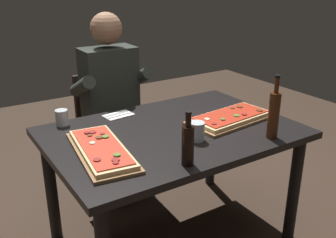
% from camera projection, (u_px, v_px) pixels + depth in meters
% --- Properties ---
extents(ground_plane, '(6.40, 6.40, 0.00)m').
position_uv_depth(ground_plane, '(172.00, 236.00, 2.48)').
color(ground_plane, '#38281E').
extents(dining_table, '(1.40, 0.96, 0.74)m').
position_uv_depth(dining_table, '(173.00, 145.00, 2.24)').
color(dining_table, black).
rests_on(dining_table, ground_plane).
extents(pizza_rectangular_front, '(0.56, 0.32, 0.05)m').
position_uv_depth(pizza_rectangular_front, '(230.00, 118.00, 2.34)').
color(pizza_rectangular_front, olive).
rests_on(pizza_rectangular_front, dining_table).
extents(pizza_rectangular_left, '(0.31, 0.60, 0.05)m').
position_uv_depth(pizza_rectangular_left, '(102.00, 150.00, 1.92)').
color(pizza_rectangular_left, olive).
rests_on(pizza_rectangular_left, dining_table).
extents(wine_bottle_dark, '(0.06, 0.06, 0.35)m').
position_uv_depth(wine_bottle_dark, '(274.00, 114.00, 2.06)').
color(wine_bottle_dark, '#47230F').
rests_on(wine_bottle_dark, dining_table).
extents(oil_bottle_amber, '(0.06, 0.06, 0.26)m').
position_uv_depth(oil_bottle_amber, '(188.00, 144.00, 1.78)').
color(oil_bottle_amber, black).
rests_on(oil_bottle_amber, dining_table).
extents(tumbler_near_camera, '(0.08, 0.08, 0.10)m').
position_uv_depth(tumbler_near_camera, '(197.00, 133.00, 2.06)').
color(tumbler_near_camera, silver).
rests_on(tumbler_near_camera, dining_table).
extents(tumbler_far_side, '(0.07, 0.07, 0.09)m').
position_uv_depth(tumbler_far_side, '(62.00, 118.00, 2.26)').
color(tumbler_far_side, silver).
rests_on(tumbler_far_side, dining_table).
extents(napkin_cutlery_set, '(0.19, 0.13, 0.01)m').
position_uv_depth(napkin_cutlery_set, '(118.00, 115.00, 2.42)').
color(napkin_cutlery_set, white).
rests_on(napkin_cutlery_set, dining_table).
extents(diner_chair, '(0.44, 0.44, 0.87)m').
position_uv_depth(diner_chair, '(108.00, 125.00, 2.96)').
color(diner_chair, black).
rests_on(diner_chair, ground_plane).
extents(seated_diner, '(0.53, 0.41, 1.33)m').
position_uv_depth(seated_diner, '(113.00, 97.00, 2.77)').
color(seated_diner, '#23232D').
rests_on(seated_diner, ground_plane).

